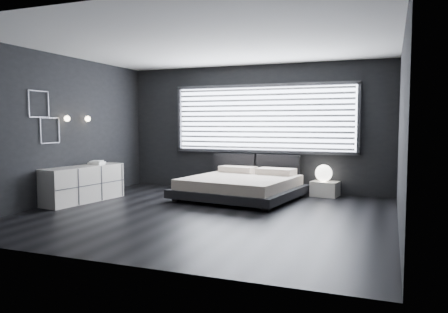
% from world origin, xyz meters
% --- Properties ---
extents(room, '(6.04, 6.00, 2.80)m').
position_xyz_m(room, '(0.00, 0.00, 1.40)').
color(room, black).
rests_on(room, ground).
extents(window, '(4.14, 0.09, 1.52)m').
position_xyz_m(window, '(0.20, 2.70, 1.61)').
color(window, white).
rests_on(window, ground).
extents(headboard, '(1.96, 0.16, 0.52)m').
position_xyz_m(headboard, '(0.07, 2.64, 0.57)').
color(headboard, black).
rests_on(headboard, ground).
extents(sconce_near, '(0.18, 0.11, 0.11)m').
position_xyz_m(sconce_near, '(-2.88, 0.05, 1.60)').
color(sconce_near, silver).
rests_on(sconce_near, ground).
extents(sconce_far, '(0.18, 0.11, 0.11)m').
position_xyz_m(sconce_far, '(-2.88, 0.65, 1.60)').
color(sconce_far, silver).
rests_on(sconce_far, ground).
extents(wall_art_upper, '(0.01, 0.48, 0.48)m').
position_xyz_m(wall_art_upper, '(-2.98, -0.55, 1.85)').
color(wall_art_upper, '#47474C').
rests_on(wall_art_upper, ground).
extents(wall_art_lower, '(0.01, 0.48, 0.48)m').
position_xyz_m(wall_art_lower, '(-2.98, -0.30, 1.38)').
color(wall_art_lower, '#47474C').
rests_on(wall_art_lower, ground).
extents(bed, '(2.47, 2.39, 0.57)m').
position_xyz_m(bed, '(0.08, 1.59, 0.26)').
color(bed, black).
rests_on(bed, ground).
extents(nightstand, '(0.59, 0.52, 0.31)m').
position_xyz_m(nightstand, '(1.61, 2.50, 0.16)').
color(nightstand, white).
rests_on(nightstand, ground).
extents(orb_lamp, '(0.35, 0.35, 0.35)m').
position_xyz_m(orb_lamp, '(1.58, 2.48, 0.48)').
color(orb_lamp, white).
rests_on(orb_lamp, nightstand).
extents(dresser, '(0.73, 1.77, 0.69)m').
position_xyz_m(dresser, '(-2.65, 0.19, 0.34)').
color(dresser, white).
rests_on(dresser, ground).
extents(book_stack, '(0.32, 0.38, 0.07)m').
position_xyz_m(book_stack, '(-2.67, 0.64, 0.72)').
color(book_stack, white).
rests_on(book_stack, dresser).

